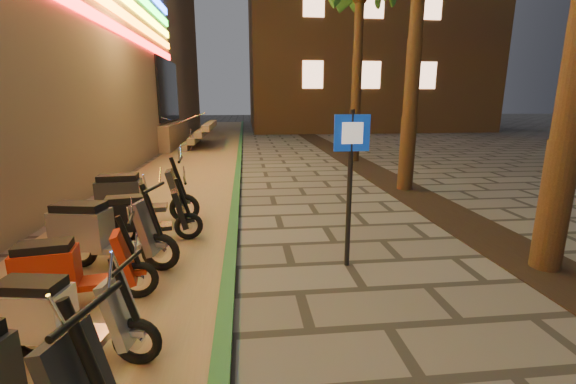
{
  "coord_description": "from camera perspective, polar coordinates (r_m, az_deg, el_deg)",
  "views": [
    {
      "loc": [
        -0.63,
        -2.69,
        2.36
      ],
      "look_at": [
        -0.1,
        2.1,
        1.2
      ],
      "focal_mm": 24.0,
      "sensor_mm": 36.0,
      "label": 1
    }
  ],
  "objects": [
    {
      "name": "parking_strip",
      "position": [
        13.06,
        -14.9,
        2.68
      ],
      "size": [
        3.4,
        60.0,
        0.01
      ],
      "primitive_type": "cube",
      "color": "#8C7251",
      "rests_on": "ground"
    },
    {
      "name": "green_curb",
      "position": [
        12.9,
        -7.42,
        3.1
      ],
      "size": [
        0.18,
        60.0,
        0.1
      ],
      "primitive_type": "cube",
      "color": "#215A2C",
      "rests_on": "ground"
    },
    {
      "name": "planting_strip",
      "position": [
        9.08,
        21.72,
        -2.45
      ],
      "size": [
        1.2,
        40.0,
        0.02
      ],
      "primitive_type": "cube",
      "color": "black",
      "rests_on": "ground"
    },
    {
      "name": "pedestrian_sign",
      "position": [
        5.38,
        9.24,
        3.58
      ],
      "size": [
        0.49,
        0.09,
        2.24
      ],
      "rotation": [
        0.0,
        0.0,
        0.01
      ],
      "color": "black",
      "rests_on": "ground"
    },
    {
      "name": "scooter_5",
      "position": [
        4.19,
        -30.82,
        -15.58
      ],
      "size": [
        1.49,
        0.63,
        1.04
      ],
      "rotation": [
        0.0,
        0.0,
        -0.17
      ],
      "color": "black",
      "rests_on": "ground"
    },
    {
      "name": "scooter_6",
      "position": [
        5.14,
        -29.57,
        -10.01
      ],
      "size": [
        1.52,
        0.66,
        1.06
      ],
      "rotation": [
        0.0,
        0.0,
        0.18
      ],
      "color": "black",
      "rests_on": "ground"
    },
    {
      "name": "scooter_7",
      "position": [
        6.03,
        -26.01,
        -5.39
      ],
      "size": [
        1.79,
        0.79,
        1.26
      ],
      "rotation": [
        0.0,
        0.0,
        -0.19
      ],
      "color": "black",
      "rests_on": "ground"
    },
    {
      "name": "scooter_8",
      "position": [
        6.81,
        -20.8,
        -3.45
      ],
      "size": [
        1.56,
        0.68,
        1.09
      ],
      "rotation": [
        0.0,
        0.0,
        0.18
      ],
      "color": "black",
      "rests_on": "ground"
    },
    {
      "name": "scooter_9",
      "position": [
        7.85,
        -21.62,
        -0.64
      ],
      "size": [
        1.86,
        0.67,
        1.31
      ],
      "rotation": [
        0.0,
        0.0,
        0.09
      ],
      "color": "black",
      "rests_on": "ground"
    }
  ]
}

